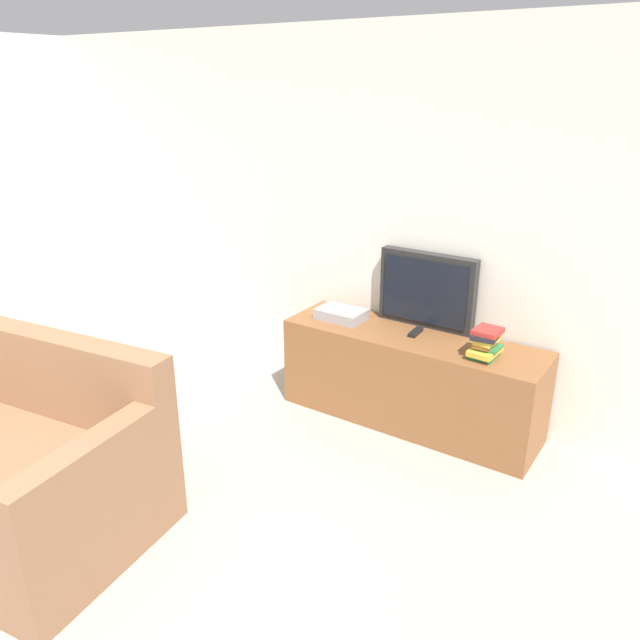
{
  "coord_description": "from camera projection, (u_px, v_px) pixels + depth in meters",
  "views": [
    {
      "loc": [
        2.36,
        -0.8,
        2.24
      ],
      "look_at": [
        0.32,
        2.23,
        0.82
      ],
      "focal_mm": 35.0,
      "sensor_mm": 36.0,
      "label": 1
    }
  ],
  "objects": [
    {
      "name": "book_stack",
      "position": [
        486.0,
        343.0,
        3.8
      ],
      "size": [
        0.17,
        0.23,
        0.19
      ],
      "color": "#2D753D",
      "rests_on": "tv_stand"
    },
    {
      "name": "tv_stand",
      "position": [
        410.0,
        379.0,
        4.27
      ],
      "size": [
        1.77,
        0.51,
        0.64
      ],
      "color": "brown",
      "rests_on": "ground_plane"
    },
    {
      "name": "couch",
      "position": [
        3.0,
        468.0,
        3.3
      ],
      "size": [
        1.78,
        1.21,
        0.96
      ],
      "rotation": [
        0.0,
        0.0,
        0.13
      ],
      "color": "#8C6042",
      "rests_on": "ground_plane"
    },
    {
      "name": "set_top_box",
      "position": [
        341.0,
        314.0,
        4.43
      ],
      "size": [
        0.34,
        0.23,
        0.07
      ],
      "color": "#99999E",
      "rests_on": "tv_stand"
    },
    {
      "name": "television",
      "position": [
        427.0,
        290.0,
        4.23
      ],
      "size": [
        0.68,
        0.09,
        0.52
      ],
      "color": "black",
      "rests_on": "tv_stand"
    },
    {
      "name": "remote_on_stand",
      "position": [
        416.0,
        332.0,
        4.18
      ],
      "size": [
        0.06,
        0.16,
        0.02
      ],
      "rotation": [
        0.0,
        0.0,
        0.07
      ],
      "color": "black",
      "rests_on": "tv_stand"
    },
    {
      "name": "wall_back",
      "position": [
        344.0,
        217.0,
        4.53
      ],
      "size": [
        9.0,
        0.06,
        2.6
      ],
      "color": "silver",
      "rests_on": "ground_plane"
    }
  ]
}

